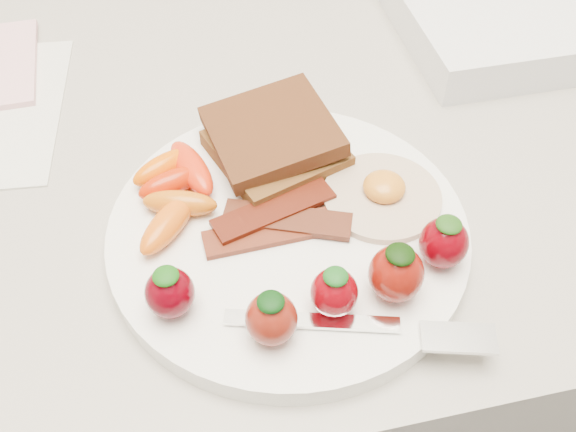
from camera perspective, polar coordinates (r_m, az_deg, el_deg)
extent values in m
cube|color=gray|center=(0.94, -2.55, -12.96)|extent=(2.00, 0.60, 0.90)
cylinder|color=white|center=(0.49, 0.00, -1.47)|extent=(0.27, 0.27, 0.02)
cube|color=#442E11|center=(0.52, -1.08, 5.86)|extent=(0.12, 0.12, 0.01)
cube|color=black|center=(0.52, -1.48, 7.56)|extent=(0.11, 0.11, 0.02)
cylinder|color=silver|center=(0.50, 8.34, 1.73)|extent=(0.09, 0.09, 0.01)
ellipsoid|color=orange|center=(0.50, 8.55, 2.60)|extent=(0.03, 0.03, 0.02)
cube|color=#430803|center=(0.47, -1.77, -1.52)|extent=(0.10, 0.03, 0.00)
cube|color=#3B170A|center=(0.48, -0.07, -0.32)|extent=(0.10, 0.06, 0.00)
cube|color=black|center=(0.48, -1.26, 0.57)|extent=(0.10, 0.05, 0.00)
ellipsoid|color=#C02203|center=(0.50, -10.27, 2.94)|extent=(0.06, 0.03, 0.02)
ellipsoid|color=#C35C0D|center=(0.49, -9.59, 1.12)|extent=(0.06, 0.04, 0.02)
ellipsoid|color=#D9580C|center=(0.47, -10.60, -0.62)|extent=(0.06, 0.06, 0.02)
ellipsoid|color=red|center=(0.51, -8.57, 4.25)|extent=(0.04, 0.07, 0.02)
ellipsoid|color=#E75A00|center=(0.52, -10.99, 4.31)|extent=(0.06, 0.04, 0.02)
ellipsoid|color=#4C0008|center=(0.43, -10.46, -6.73)|extent=(0.03, 0.03, 0.04)
ellipsoid|color=#124C0C|center=(0.41, -10.82, -5.25)|extent=(0.02, 0.02, 0.01)
ellipsoid|color=maroon|center=(0.41, -1.49, -9.11)|extent=(0.03, 0.03, 0.04)
ellipsoid|color=black|center=(0.39, -1.54, -7.63)|extent=(0.02, 0.02, 0.01)
ellipsoid|color=#670108|center=(0.42, 4.12, -6.81)|extent=(0.03, 0.03, 0.04)
ellipsoid|color=#124B13|center=(0.41, 4.26, -5.37)|extent=(0.02, 0.02, 0.01)
ellipsoid|color=maroon|center=(0.43, 9.58, -5.09)|extent=(0.04, 0.04, 0.04)
ellipsoid|color=black|center=(0.41, 9.95, -3.36)|extent=(0.02, 0.02, 0.01)
ellipsoid|color=#5A0007|center=(0.46, 13.67, -2.34)|extent=(0.03, 0.03, 0.04)
ellipsoid|color=#1A430E|center=(0.44, 14.13, -0.74)|extent=(0.02, 0.02, 0.01)
cube|color=white|center=(0.43, 2.14, -9.31)|extent=(0.11, 0.04, 0.00)
cube|color=silver|center=(0.43, 14.94, -10.42)|extent=(0.05, 0.03, 0.00)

